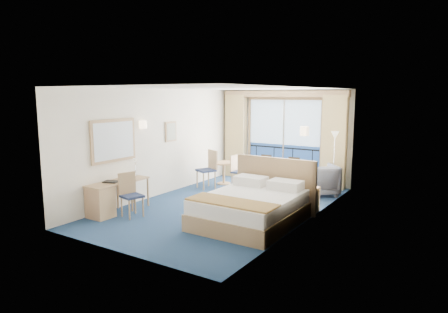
# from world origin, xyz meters

# --- Properties ---
(floor) EXTENTS (6.50, 6.50, 0.00)m
(floor) POSITION_xyz_m (0.00, 0.00, 0.00)
(floor) COLOR navy
(floor) RESTS_ON ground
(room_walls) EXTENTS (4.04, 6.54, 2.72)m
(room_walls) POSITION_xyz_m (0.00, 0.00, 1.78)
(room_walls) COLOR silver
(room_walls) RESTS_ON ground
(balcony_door) EXTENTS (2.36, 0.03, 2.52)m
(balcony_door) POSITION_xyz_m (-0.01, 3.22, 1.14)
(balcony_door) COLOR navy
(balcony_door) RESTS_ON room_walls
(curtain_left) EXTENTS (0.65, 0.22, 2.55)m
(curtain_left) POSITION_xyz_m (-1.55, 3.07, 1.28)
(curtain_left) COLOR tan
(curtain_left) RESTS_ON room_walls
(curtain_right) EXTENTS (0.65, 0.22, 2.55)m
(curtain_right) POSITION_xyz_m (1.55, 3.07, 1.28)
(curtain_right) COLOR tan
(curtain_right) RESTS_ON room_walls
(pelmet) EXTENTS (3.80, 0.25, 0.18)m
(pelmet) POSITION_xyz_m (0.00, 3.10, 2.58)
(pelmet) COLOR #A28558
(pelmet) RESTS_ON room_walls
(mirror) EXTENTS (0.05, 1.25, 0.95)m
(mirror) POSITION_xyz_m (-1.97, -1.50, 1.55)
(mirror) COLOR #A28558
(mirror) RESTS_ON room_walls
(wall_print) EXTENTS (0.04, 0.42, 0.52)m
(wall_print) POSITION_xyz_m (-1.97, 0.45, 1.60)
(wall_print) COLOR #A28558
(wall_print) RESTS_ON room_walls
(sconce_left) EXTENTS (0.18, 0.18, 0.18)m
(sconce_left) POSITION_xyz_m (-1.94, -0.60, 1.85)
(sconce_left) COLOR beige
(sconce_left) RESTS_ON room_walls
(sconce_right) EXTENTS (0.18, 0.18, 0.18)m
(sconce_right) POSITION_xyz_m (1.94, -0.15, 1.85)
(sconce_right) COLOR beige
(sconce_right) RESTS_ON room_walls
(bed) EXTENTS (1.90, 2.26, 1.19)m
(bed) POSITION_xyz_m (1.11, -0.74, 0.33)
(bed) COLOR #A28558
(bed) RESTS_ON ground
(nightstand) EXTENTS (0.42, 0.40, 0.55)m
(nightstand) POSITION_xyz_m (1.77, 0.60, 0.28)
(nightstand) COLOR tan
(nightstand) RESTS_ON ground
(phone) EXTENTS (0.23, 0.21, 0.08)m
(phone) POSITION_xyz_m (1.77, 0.62, 0.59)
(phone) COLOR silver
(phone) RESTS_ON nightstand
(armchair) EXTENTS (1.20, 1.21, 0.79)m
(armchair) POSITION_xyz_m (1.47, 2.20, 0.39)
(armchair) COLOR #3F424D
(armchair) RESTS_ON ground
(floor_lamp) EXTENTS (0.22, 0.22, 1.62)m
(floor_lamp) POSITION_xyz_m (1.70, 2.61, 1.23)
(floor_lamp) COLOR silver
(floor_lamp) RESTS_ON ground
(desk) EXTENTS (0.50, 1.47, 0.69)m
(desk) POSITION_xyz_m (-1.74, -2.03, 0.38)
(desk) COLOR #A28558
(desk) RESTS_ON ground
(desk_chair) EXTENTS (0.50, 0.49, 0.93)m
(desk_chair) POSITION_xyz_m (-1.29, -1.72, 0.52)
(desk_chair) COLOR #202A4B
(desk_chair) RESTS_ON ground
(folder) EXTENTS (0.36, 0.32, 0.03)m
(folder) POSITION_xyz_m (-1.78, -1.80, 0.70)
(folder) COLOR black
(folder) RESTS_ON desk
(desk_lamp) EXTENTS (0.11, 0.11, 0.40)m
(desk_lamp) POSITION_xyz_m (-1.78, -1.06, 0.99)
(desk_lamp) COLOR silver
(desk_lamp) RESTS_ON desk
(round_table) EXTENTS (0.71, 0.71, 0.63)m
(round_table) POSITION_xyz_m (-1.28, 1.93, 0.48)
(round_table) COLOR #A28558
(round_table) RESTS_ON ground
(table_chair_a) EXTENTS (0.39, 0.38, 0.88)m
(table_chair_a) POSITION_xyz_m (-0.78, 1.85, 0.50)
(table_chair_a) COLOR #202A4B
(table_chair_a) RESTS_ON ground
(table_chair_b) EXTENTS (0.60, 0.61, 1.05)m
(table_chair_b) POSITION_xyz_m (-1.36, 1.31, 0.59)
(table_chair_b) COLOR #202A4B
(table_chair_b) RESTS_ON ground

